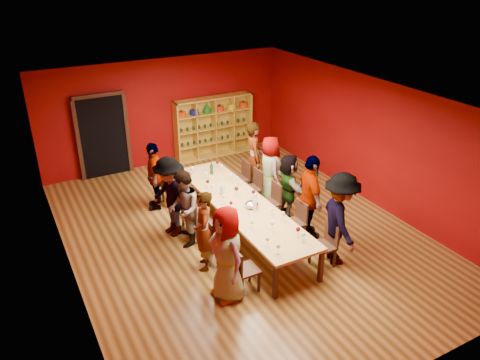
% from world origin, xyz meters
% --- Properties ---
extents(room_shell, '(7.10, 9.10, 3.04)m').
position_xyz_m(room_shell, '(0.00, 0.00, 1.50)').
color(room_shell, brown).
rests_on(room_shell, ground).
extents(tasting_table, '(1.10, 4.50, 0.75)m').
position_xyz_m(tasting_table, '(0.00, 0.00, 0.70)').
color(tasting_table, tan).
rests_on(tasting_table, ground).
extents(doorway, '(1.40, 0.17, 2.30)m').
position_xyz_m(doorway, '(-1.80, 4.43, 1.12)').
color(doorway, black).
rests_on(doorway, ground).
extents(shelving_unit, '(2.40, 0.40, 1.80)m').
position_xyz_m(shelving_unit, '(1.40, 4.32, 0.98)').
color(shelving_unit, gold).
rests_on(shelving_unit, ground).
extents(chair_person_left_0, '(0.42, 0.42, 0.89)m').
position_xyz_m(chair_person_left_0, '(-0.91, -1.72, 0.50)').
color(chair_person_left_0, black).
rests_on(chair_person_left_0, ground).
extents(person_left_0, '(0.54, 0.90, 1.78)m').
position_xyz_m(person_left_0, '(-1.21, -1.72, 0.89)').
color(person_left_0, silver).
rests_on(person_left_0, ground).
extents(chair_person_left_1, '(0.42, 0.42, 0.89)m').
position_xyz_m(chair_person_left_1, '(-0.91, -0.74, 0.50)').
color(chair_person_left_1, black).
rests_on(chair_person_left_1, ground).
extents(person_left_1, '(0.61, 0.70, 1.61)m').
position_xyz_m(person_left_1, '(-1.20, -0.74, 0.81)').
color(person_left_1, silver).
rests_on(person_left_1, ground).
extents(chair_person_left_2, '(0.42, 0.42, 0.89)m').
position_xyz_m(chair_person_left_2, '(-0.91, 0.22, 0.50)').
color(chair_person_left_2, black).
rests_on(chair_person_left_2, ground).
extents(person_left_2, '(0.70, 0.90, 1.63)m').
position_xyz_m(person_left_2, '(-1.21, 0.22, 0.82)').
color(person_left_2, '#D58F93').
rests_on(person_left_2, ground).
extents(chair_person_left_3, '(0.42, 0.42, 0.89)m').
position_xyz_m(chair_person_left_3, '(-0.91, 0.71, 0.50)').
color(chair_person_left_3, black).
rests_on(chair_person_left_3, ground).
extents(person_left_3, '(0.71, 1.23, 1.78)m').
position_xyz_m(person_left_3, '(-1.31, 0.71, 0.89)').
color(person_left_3, silver).
rests_on(person_left_3, ground).
extents(chair_person_left_4, '(0.42, 0.42, 0.89)m').
position_xyz_m(chair_person_left_4, '(-0.91, 2.00, 0.50)').
color(chair_person_left_4, black).
rests_on(chair_person_left_4, ground).
extents(person_left_4, '(0.72, 1.06, 1.65)m').
position_xyz_m(person_left_4, '(-1.22, 2.00, 0.83)').
color(person_left_4, '#5A82BA').
rests_on(person_left_4, ground).
extents(chair_person_right_0, '(0.42, 0.42, 0.89)m').
position_xyz_m(chair_person_right_0, '(0.91, -1.78, 0.50)').
color(chair_person_right_0, black).
rests_on(chair_person_right_0, ground).
extents(person_right_0, '(0.88, 1.32, 1.89)m').
position_xyz_m(person_right_0, '(1.18, -1.78, 0.94)').
color(person_right_0, pink).
rests_on(person_right_0, ground).
extents(chair_person_right_1, '(0.42, 0.42, 0.89)m').
position_xyz_m(chair_person_right_1, '(0.91, -0.78, 0.50)').
color(chair_person_right_1, black).
rests_on(chair_person_right_1, ground).
extents(person_right_1, '(0.77, 1.19, 1.86)m').
position_xyz_m(person_right_1, '(1.21, -0.78, 0.93)').
color(person_right_1, pink).
rests_on(person_right_1, ground).
extents(chair_person_right_2, '(0.42, 0.42, 0.89)m').
position_xyz_m(chair_person_right_2, '(0.91, 0.20, 0.50)').
color(chair_person_right_2, black).
rests_on(chair_person_right_2, ground).
extents(person_right_2, '(0.59, 1.44, 1.51)m').
position_xyz_m(person_right_2, '(1.34, 0.20, 0.75)').
color(person_right_2, '#131635').
rests_on(person_right_2, ground).
extents(chair_person_right_3, '(0.42, 0.42, 0.89)m').
position_xyz_m(chair_person_right_3, '(0.91, 1.02, 0.50)').
color(chair_person_right_3, black).
rests_on(chair_person_right_3, ground).
extents(person_right_3, '(0.59, 0.88, 1.66)m').
position_xyz_m(person_right_3, '(1.35, 1.02, 0.83)').
color(person_right_3, '#151B3A').
rests_on(person_right_3, ground).
extents(chair_person_right_4, '(0.42, 0.42, 0.89)m').
position_xyz_m(chair_person_right_4, '(0.91, 1.62, 0.50)').
color(chair_person_right_4, black).
rests_on(chair_person_right_4, ground).
extents(person_right_4, '(0.70, 0.81, 1.86)m').
position_xyz_m(person_right_4, '(1.25, 1.62, 0.93)').
color(person_right_4, '#161B3D').
rests_on(person_right_4, ground).
extents(wine_glass_0, '(0.09, 0.09, 0.22)m').
position_xyz_m(wine_glass_0, '(-0.01, -1.26, 0.91)').
color(wine_glass_0, silver).
rests_on(wine_glass_0, tasting_table).
extents(wine_glass_1, '(0.07, 0.07, 0.18)m').
position_xyz_m(wine_glass_1, '(-0.30, -1.00, 0.88)').
color(wine_glass_1, silver).
rests_on(wine_glass_1, tasting_table).
extents(wine_glass_2, '(0.09, 0.09, 0.21)m').
position_xyz_m(wine_glass_2, '(0.29, -1.67, 0.90)').
color(wine_glass_2, silver).
rests_on(wine_glass_2, tasting_table).
extents(wine_glass_3, '(0.08, 0.08, 0.20)m').
position_xyz_m(wine_glass_3, '(0.29, -1.85, 0.90)').
color(wine_glass_3, silver).
rests_on(wine_glass_3, tasting_table).
extents(wine_glass_4, '(0.08, 0.08, 0.20)m').
position_xyz_m(wine_glass_4, '(-0.32, 0.99, 0.90)').
color(wine_glass_4, silver).
rests_on(wine_glass_4, tasting_table).
extents(wine_glass_5, '(0.08, 0.08, 0.21)m').
position_xyz_m(wine_glass_5, '(-0.18, 1.37, 0.90)').
color(wine_glass_5, silver).
rests_on(wine_glass_5, tasting_table).
extents(wine_glass_6, '(0.09, 0.09, 0.21)m').
position_xyz_m(wine_glass_6, '(0.32, 0.04, 0.90)').
color(wine_glass_6, silver).
rests_on(wine_glass_6, tasting_table).
extents(wine_glass_7, '(0.08, 0.08, 0.19)m').
position_xyz_m(wine_glass_7, '(-0.32, 0.72, 0.89)').
color(wine_glass_7, silver).
rests_on(wine_glass_7, tasting_table).
extents(wine_glass_8, '(0.09, 0.09, 0.22)m').
position_xyz_m(wine_glass_8, '(-0.36, 1.78, 0.91)').
color(wine_glass_8, silver).
rests_on(wine_glass_8, tasting_table).
extents(wine_glass_9, '(0.07, 0.07, 0.18)m').
position_xyz_m(wine_glass_9, '(-0.30, -0.13, 0.88)').
color(wine_glass_9, silver).
rests_on(wine_glass_9, tasting_table).
extents(wine_glass_10, '(0.09, 0.09, 0.22)m').
position_xyz_m(wine_glass_10, '(0.06, 0.33, 0.91)').
color(wine_glass_10, silver).
rests_on(wine_glass_10, tasting_table).
extents(wine_glass_11, '(0.07, 0.07, 0.18)m').
position_xyz_m(wine_glass_11, '(0.30, -0.77, 0.88)').
color(wine_glass_11, silver).
rests_on(wine_glass_11, tasting_table).
extents(wine_glass_12, '(0.08, 0.08, 0.20)m').
position_xyz_m(wine_glass_12, '(-0.32, -1.95, 0.89)').
color(wine_glass_12, silver).
rests_on(wine_glass_12, tasting_table).
extents(wine_glass_13, '(0.08, 0.08, 0.19)m').
position_xyz_m(wine_glass_13, '(0.34, 1.61, 0.89)').
color(wine_glass_13, silver).
rests_on(wine_glass_13, tasting_table).
extents(wine_glass_14, '(0.08, 0.08, 0.20)m').
position_xyz_m(wine_glass_14, '(0.34, 0.83, 0.90)').
color(wine_glass_14, silver).
rests_on(wine_glass_14, tasting_table).
extents(wine_glass_15, '(0.07, 0.07, 0.18)m').
position_xyz_m(wine_glass_15, '(-0.33, 1.84, 0.88)').
color(wine_glass_15, silver).
rests_on(wine_glass_15, tasting_table).
extents(wine_glass_16, '(0.08, 0.08, 0.20)m').
position_xyz_m(wine_glass_16, '(-0.32, 0.18, 0.89)').
color(wine_glass_16, silver).
rests_on(wine_glass_16, tasting_table).
extents(wine_glass_17, '(0.08, 0.08, 0.21)m').
position_xyz_m(wine_glass_17, '(0.37, -1.04, 0.90)').
color(wine_glass_17, silver).
rests_on(wine_glass_17, tasting_table).
extents(wine_glass_18, '(0.08, 0.08, 0.20)m').
position_xyz_m(wine_glass_18, '(-0.36, -1.67, 0.90)').
color(wine_glass_18, silver).
rests_on(wine_glass_18, tasting_table).
extents(wine_glass_19, '(0.09, 0.09, 0.21)m').
position_xyz_m(wine_glass_19, '(0.27, 1.01, 0.90)').
color(wine_glass_19, silver).
rests_on(wine_glass_19, tasting_table).
extents(wine_glass_20, '(0.09, 0.09, 0.22)m').
position_xyz_m(wine_glass_20, '(0.27, -0.13, 0.91)').
color(wine_glass_20, silver).
rests_on(wine_glass_20, tasting_table).
extents(wine_glass_21, '(0.09, 0.09, 0.21)m').
position_xyz_m(wine_glass_21, '(0.34, 1.85, 0.90)').
color(wine_glass_21, silver).
rests_on(wine_glass_21, tasting_table).
extents(wine_glass_22, '(0.08, 0.08, 0.21)m').
position_xyz_m(wine_glass_22, '(-0.09, -0.45, 0.90)').
color(wine_glass_22, silver).
rests_on(wine_glass_22, tasting_table).
extents(spittoon_bowl, '(0.28, 0.28, 0.15)m').
position_xyz_m(spittoon_bowl, '(0.10, -0.28, 0.82)').
color(spittoon_bowl, '#B5B7BC').
rests_on(spittoon_bowl, tasting_table).
extents(carafe_a, '(0.12, 0.12, 0.26)m').
position_xyz_m(carafe_a, '(-0.17, 0.54, 0.86)').
color(carafe_a, silver).
rests_on(carafe_a, tasting_table).
extents(carafe_b, '(0.11, 0.11, 0.24)m').
position_xyz_m(carafe_b, '(0.10, -0.39, 0.86)').
color(carafe_b, silver).
rests_on(carafe_b, tasting_table).
extents(wine_bottle, '(0.10, 0.10, 0.33)m').
position_xyz_m(wine_bottle, '(0.07, 1.62, 0.88)').
color(wine_bottle, '#163D1A').
rests_on(wine_bottle, tasting_table).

